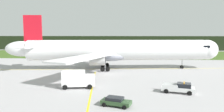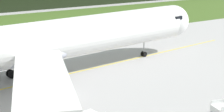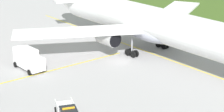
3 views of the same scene
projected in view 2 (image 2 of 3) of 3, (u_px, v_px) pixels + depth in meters
The scene contains 3 objects.
ground at pixel (62, 95), 49.57m from camera, with size 320.00×320.00×0.00m, color #A5A2A4.
taxiway_centerline_main at pixel (50, 78), 56.53m from camera, with size 80.92×0.30×0.01m, color yellow.
airliner at pixel (46, 42), 54.88m from camera, with size 61.48×44.92×15.40m.
Camera 2 is at (-20.89, -42.30, 17.24)m, focal length 62.53 mm.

